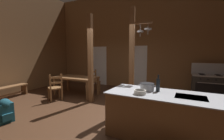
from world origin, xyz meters
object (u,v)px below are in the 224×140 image
at_px(kitchen_island, 162,116).
at_px(dining_table, 76,79).
at_px(ladderback_chair_by_post, 93,81).
at_px(bottle_tall_on_counter, 158,85).
at_px(bench_along_left_wall, 11,90).
at_px(stove_range, 209,87).
at_px(backpack, 5,110).
at_px(ladderback_chair_near_window, 55,88).
at_px(mixing_bowl_on_counter, 140,92).
at_px(stockpot_on_counter, 147,87).

height_order(kitchen_island, dining_table, kitchen_island).
distance_m(kitchen_island, ladderback_chair_by_post, 4.18).
distance_m(kitchen_island, bottle_tall_on_counter, 0.61).
bearing_deg(kitchen_island, bench_along_left_wall, 175.55).
relative_size(stove_range, backpack, 2.21).
distance_m(ladderback_chair_near_window, mixing_bowl_on_counter, 3.59).
bearing_deg(dining_table, mixing_bowl_on_counter, -33.05).
height_order(stove_range, ladderback_chair_by_post, stove_range).
height_order(ladderback_chair_near_window, bottle_tall_on_counter, bottle_tall_on_counter).
distance_m(dining_table, bench_along_left_wall, 2.50).
relative_size(stove_range, ladderback_chair_near_window, 1.39).
bearing_deg(bench_along_left_wall, ladderback_chair_near_window, 15.45).
xyz_separation_m(kitchen_island, bottle_tall_on_counter, (-0.12, 0.12, 0.59)).
xyz_separation_m(ladderback_chair_by_post, bench_along_left_wall, (-2.34, -2.22, -0.15)).
height_order(stockpot_on_counter, mixing_bowl_on_counter, stockpot_on_counter).
bearing_deg(ladderback_chair_by_post, stove_range, 6.02).
distance_m(stockpot_on_counter, mixing_bowl_on_counter, 0.34).
height_order(dining_table, backpack, dining_table).
xyz_separation_m(dining_table, mixing_bowl_on_counter, (3.09, -2.01, 0.29)).
bearing_deg(dining_table, ladderback_chair_near_window, -107.61).
xyz_separation_m(stove_range, backpack, (-4.84, -4.04, -0.17)).
bearing_deg(mixing_bowl_on_counter, backpack, -167.65).
height_order(bench_along_left_wall, mixing_bowl_on_counter, mixing_bowl_on_counter).
bearing_deg(ladderback_chair_near_window, bottle_tall_on_counter, -12.43).
height_order(ladderback_chair_by_post, stockpot_on_counter, stockpot_on_counter).
bearing_deg(kitchen_island, dining_table, 152.90).
bearing_deg(backpack, ladderback_chair_by_post, 85.02).
bearing_deg(ladderback_chair_by_post, backpack, -94.98).
bearing_deg(bench_along_left_wall, bottle_tall_on_counter, -3.25).
height_order(bench_along_left_wall, stockpot_on_counter, stockpot_on_counter).
bearing_deg(ladderback_chair_near_window, ladderback_chair_by_post, 72.54).
bearing_deg(ladderback_chair_by_post, stockpot_on_counter, -41.39).
distance_m(ladderback_chair_by_post, mixing_bowl_on_counter, 4.06).
distance_m(kitchen_island, stockpot_on_counter, 0.64).
xyz_separation_m(ladderback_chair_by_post, bottle_tall_on_counter, (3.11, -2.53, 0.59)).
distance_m(dining_table, stockpot_on_counter, 3.59).
distance_m(stove_range, backpack, 6.30).
bearing_deg(bottle_tall_on_counter, bench_along_left_wall, 176.75).
bearing_deg(bottle_tall_on_counter, stove_range, 64.73).
relative_size(stove_range, mixing_bowl_on_counter, 5.75).
xyz_separation_m(ladderback_chair_near_window, mixing_bowl_on_counter, (3.36, -1.15, 0.49)).
relative_size(stockpot_on_counter, bottle_tall_on_counter, 1.04).
relative_size(dining_table, stockpot_on_counter, 4.71).
relative_size(backpack, bottle_tall_on_counter, 1.71).
xyz_separation_m(ladderback_chair_near_window, ladderback_chair_by_post, (0.54, 1.73, 0.00)).
bearing_deg(bottle_tall_on_counter, ladderback_chair_near_window, 167.57).
distance_m(ladderback_chair_near_window, backpack, 1.85).
xyz_separation_m(ladderback_chair_by_post, mixing_bowl_on_counter, (2.82, -2.88, 0.49)).
relative_size(stove_range, dining_table, 0.77).
xyz_separation_m(stove_range, bench_along_left_wall, (-6.86, -2.70, -0.18)).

